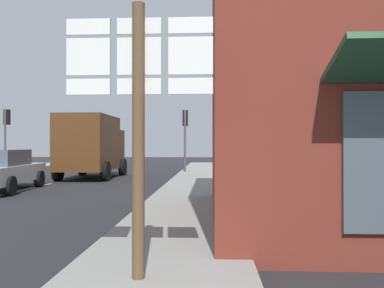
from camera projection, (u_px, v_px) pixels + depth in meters
ground_plane at (28, 189)px, 14.54m from camera, size 80.00×80.00×0.00m
sidewalk_right at (192, 195)px, 12.25m from camera, size 2.31×44.00×0.14m
sedan_far at (0, 170)px, 13.75m from camera, size 2.27×4.34×1.47m
delivery_truck at (92, 145)px, 19.25m from camera, size 2.49×5.01×3.05m
route_sign_post at (139, 111)px, 4.37m from camera, size 1.66×0.14×3.20m
traffic_light_far_right at (185, 127)px, 22.21m from camera, size 0.30×0.49×3.63m
traffic_light_far_left at (6, 126)px, 23.16m from camera, size 0.30×0.49×3.76m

